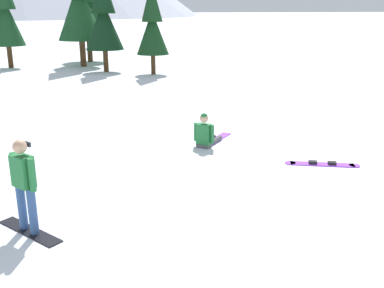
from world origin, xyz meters
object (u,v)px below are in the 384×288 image
Objects in this scene: pine_tree_tall at (79,0)px; pine_tree_young at (5,12)px; pine_tree_broad at (103,16)px; snowboarder_midground at (24,185)px; snowboarder_background at (207,134)px; pine_tree_short at (87,5)px; pine_tree_leaning at (152,24)px; loose_snowboard_far_spare at (322,164)px.

pine_tree_tall is 1.21× the size of pine_tree_young.
pine_tree_tall is at bearing 113.64° from pine_tree_broad.
snowboarder_midground is 1.10× the size of snowboarder_background.
pine_tree_short reaches higher than pine_tree_broad.
pine_tree_short is at bearing 96.66° from snowboarder_background.
pine_tree_leaning is at bearing -65.38° from pine_tree_short.
pine_tree_tall is at bearing 86.84° from snowboarder_midground.
snowboarder_background is at bearing -83.78° from pine_tree_broad.
pine_tree_tall reaches higher than pine_tree_short.
pine_tree_young is at bearing 97.94° from snowboarder_midground.
pine_tree_short is at bearing 78.96° from pine_tree_tall.
snowboarder_background is (4.47, 4.22, -0.55)m from snowboarder_midground.
snowboarder_midground reaches higher than loose_snowboard_far_spare.
pine_tree_tall is (-5.55, 21.95, 4.31)m from loose_snowboard_far_spare.
pine_tree_young is at bearing -156.03° from pine_tree_short.
pine_tree_leaning is at bearing -34.30° from pine_tree_broad.
pine_tree_leaning is (0.87, 14.77, 2.57)m from snowboarder_background.
pine_tree_broad is at bearing 145.70° from pine_tree_leaning.
pine_tree_leaning reaches higher than loose_snowboard_far_spare.
snowboarder_background is 16.97m from pine_tree_broad.
loose_snowboard_far_spare is 17.38m from pine_tree_leaning.
pine_tree_tall is (1.32, 23.87, 3.43)m from snowboarder_midground.
snowboarder_background is 0.20× the size of pine_tree_tall.
pine_tree_broad is 3.28m from pine_tree_leaning.
snowboarder_background is at bearing -93.37° from pine_tree_leaning.
pine_tree_young is (-5.24, -2.33, -0.49)m from pine_tree_short.
loose_snowboard_far_spare is at bearing 15.67° from snowboarder_midground.
pine_tree_young reaches higher than pine_tree_broad.
pine_tree_leaning is (3.49, -7.61, -1.14)m from pine_tree_short.
pine_tree_young is at bearing 148.82° from pine_tree_leaning.
snowboarder_background is 0.24× the size of pine_tree_young.
snowboarder_background is at bearing -83.34° from pine_tree_short.
pine_tree_tall is 6.48m from pine_tree_leaning.
pine_tree_tall reaches higher than pine_tree_leaning.
pine_tree_broad is at bearing 82.73° from snowboarder_midground.
pine_tree_broad reaches higher than snowboarder_background.
snowboarder_midground is 0.23× the size of pine_tree_short.
pine_tree_young reaches higher than snowboarder_background.
pine_tree_broad is at bearing -29.72° from pine_tree_young.
pine_tree_leaning is at bearing -50.55° from pine_tree_tall.
pine_tree_broad is 0.83× the size of pine_tree_short.
pine_tree_young reaches higher than snowboarder_midground.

